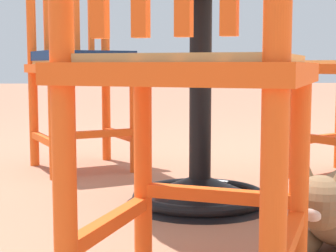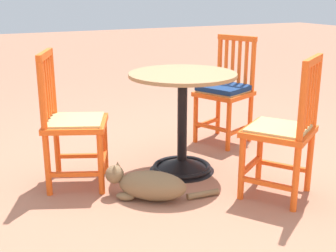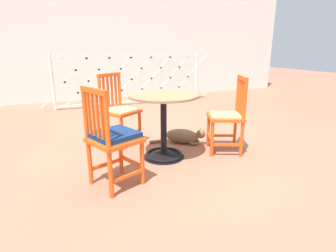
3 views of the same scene
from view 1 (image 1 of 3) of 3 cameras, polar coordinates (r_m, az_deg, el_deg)
ground_plane at (r=1.69m, az=4.69°, el=-9.02°), size 24.00×24.00×0.00m
cafe_table at (r=1.75m, az=3.36°, el=1.03°), size 0.76×0.76×0.73m
orange_chair_facing_out at (r=0.96m, az=2.29°, el=5.61°), size 0.52×0.52×0.91m
orange_chair_tucked_in at (r=2.39m, az=-9.11°, el=6.28°), size 0.52×0.52×0.91m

